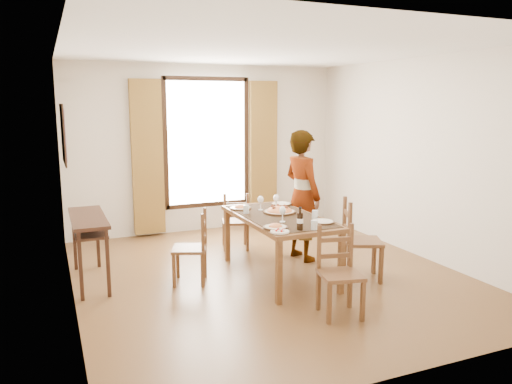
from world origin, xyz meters
name	(u,v)px	position (x,y,z in m)	size (l,w,h in m)	color
ground	(269,275)	(0.00, 0.00, 0.00)	(5.00, 5.00, 0.00)	#4E3218
room_shell	(264,149)	(0.00, 0.13, 1.54)	(4.60, 5.10, 2.74)	beige
console_table	(88,226)	(-2.03, 0.60, 0.68)	(0.38, 1.20, 0.80)	black
dining_table	(279,221)	(0.11, -0.06, 0.69)	(0.88, 1.71, 0.76)	brown
chair_west	(192,249)	(-0.93, 0.12, 0.40)	(0.50, 0.50, 0.86)	brown
chair_north	(235,223)	(0.02, 1.22, 0.39)	(0.46, 0.46, 0.84)	brown
chair_south	(339,275)	(0.17, -1.32, 0.42)	(0.47, 0.47, 0.89)	brown
chair_east	(360,242)	(0.95, -0.53, 0.45)	(0.57, 0.57, 0.97)	brown
man	(302,195)	(0.69, 0.45, 0.87)	(0.52, 0.70, 1.74)	gray
plate_sw	(275,226)	(-0.20, -0.60, 0.78)	(0.27, 0.27, 0.05)	silver
plate_se	(323,220)	(0.41, -0.58, 0.78)	(0.27, 0.27, 0.05)	silver
plate_nw	(240,207)	(-0.18, 0.48, 0.78)	(0.27, 0.27, 0.05)	silver
plate_ne	(281,203)	(0.42, 0.51, 0.78)	(0.27, 0.27, 0.05)	silver
pasta_platter	(279,209)	(0.17, 0.06, 0.81)	(0.40, 0.40, 0.10)	#B41E17
caprese_plate	(280,231)	(-0.23, -0.78, 0.78)	(0.20, 0.20, 0.04)	silver
wine_glass_a	(283,214)	(0.00, -0.38, 0.85)	(0.08, 0.08, 0.18)	white
wine_glass_b	(276,201)	(0.25, 0.32, 0.85)	(0.08, 0.08, 0.18)	white
wine_glass_c	(261,203)	(0.02, 0.31, 0.85)	(0.08, 0.08, 0.18)	white
tumbler_a	(315,215)	(0.42, -0.38, 0.81)	(0.07, 0.07, 0.10)	silver
tumbler_b	(246,209)	(-0.21, 0.21, 0.81)	(0.07, 0.07, 0.10)	silver
tumbler_c	(314,225)	(0.16, -0.82, 0.81)	(0.07, 0.07, 0.10)	silver
wine_bottle	(300,218)	(0.01, -0.77, 0.88)	(0.07, 0.07, 0.25)	black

